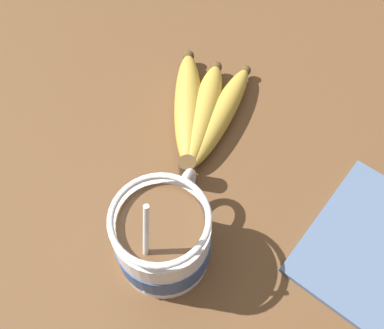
{
  "coord_description": "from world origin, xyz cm",
  "views": [
    {
      "loc": [
        -19.0,
        -11.82,
        46.47
      ],
      "look_at": [
        3.71,
        -2.68,
        7.67
      ],
      "focal_mm": 40.0,
      "sensor_mm": 36.0,
      "label": 1
    }
  ],
  "objects": [
    {
      "name": "coffee_mug",
      "position": [
        -5.23,
        -3.28,
        7.68
      ],
      "size": [
        12.86,
        9.4,
        14.3
      ],
      "color": "silver",
      "rests_on": "table"
    },
    {
      "name": "napkin",
      "position": [
        3.73,
        -22.92,
        3.93
      ],
      "size": [
        19.67,
        16.32,
        0.6
      ],
      "color": "slate",
      "rests_on": "table"
    },
    {
      "name": "banana_bunch",
      "position": [
        12.85,
        -0.4,
        5.29
      ],
      "size": [
        19.44,
        11.1,
        4.0
      ],
      "color": "#4C381E",
      "rests_on": "table"
    },
    {
      "name": "table",
      "position": [
        0.0,
        0.0,
        1.81
      ],
      "size": [
        106.2,
        106.2,
        3.63
      ],
      "color": "brown",
      "rests_on": "ground"
    }
  ]
}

